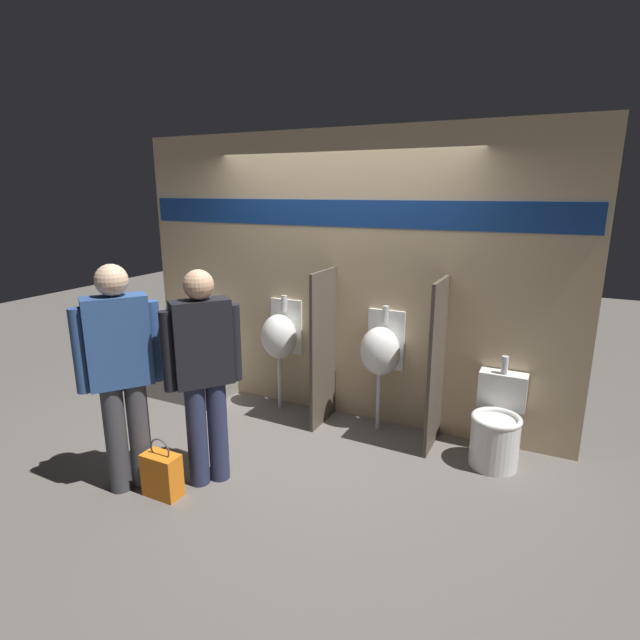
# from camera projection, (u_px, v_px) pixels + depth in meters

# --- Properties ---
(ground_plane) EXTENTS (16.00, 16.00, 0.00)m
(ground_plane) POSITION_uv_depth(u_px,v_px,m) (312.00, 436.00, 4.53)
(ground_plane) COLOR #5B5651
(display_wall) EXTENTS (4.34, 0.07, 2.70)m
(display_wall) POSITION_uv_depth(u_px,v_px,m) (340.00, 278.00, 4.71)
(display_wall) COLOR tan
(display_wall) RESTS_ON ground_plane
(sink_counter) EXTENTS (0.93, 0.57, 0.82)m
(sink_counter) POSITION_uv_depth(u_px,v_px,m) (187.00, 358.00, 5.38)
(sink_counter) COLOR gray
(sink_counter) RESTS_ON ground_plane
(sink_basin) EXTENTS (0.32, 0.32, 0.26)m
(sink_basin) POSITION_uv_depth(u_px,v_px,m) (191.00, 315.00, 5.29)
(sink_basin) COLOR white
(sink_basin) RESTS_ON sink_counter
(cell_phone) EXTENTS (0.07, 0.14, 0.01)m
(cell_phone) POSITION_uv_depth(u_px,v_px,m) (198.00, 326.00, 5.05)
(cell_phone) COLOR #232328
(cell_phone) RESTS_ON sink_counter
(divider_near_counter) EXTENTS (0.03, 0.50, 1.47)m
(divider_near_counter) POSITION_uv_depth(u_px,v_px,m) (323.00, 349.00, 4.63)
(divider_near_counter) COLOR #4C4238
(divider_near_counter) RESTS_ON ground_plane
(divider_mid) EXTENTS (0.03, 0.50, 1.47)m
(divider_mid) POSITION_uv_depth(u_px,v_px,m) (436.00, 366.00, 4.19)
(divider_mid) COLOR #4C4238
(divider_mid) RESTS_ON ground_plane
(urinal_near_counter) EXTENTS (0.37, 0.32, 1.15)m
(urinal_near_counter) POSITION_uv_depth(u_px,v_px,m) (280.00, 336.00, 4.94)
(urinal_near_counter) COLOR silver
(urinal_near_counter) RESTS_ON ground_plane
(urinal_far) EXTENTS (0.37, 0.32, 1.15)m
(urinal_far) POSITION_uv_depth(u_px,v_px,m) (381.00, 351.00, 4.49)
(urinal_far) COLOR silver
(urinal_far) RESTS_ON ground_plane
(toilet) EXTENTS (0.39, 0.56, 0.85)m
(toilet) POSITION_uv_depth(u_px,v_px,m) (496.00, 428.00, 4.03)
(toilet) COLOR white
(toilet) RESTS_ON ground_plane
(person_in_vest) EXTENTS (0.40, 0.47, 1.63)m
(person_in_vest) POSITION_uv_depth(u_px,v_px,m) (204.00, 370.00, 3.62)
(person_in_vest) COLOR #282D4C
(person_in_vest) RESTS_ON ground_plane
(person_with_lanyard) EXTENTS (0.40, 0.49, 1.68)m
(person_with_lanyard) POSITION_uv_depth(u_px,v_px,m) (121.00, 370.00, 3.53)
(person_with_lanyard) COLOR #3D3D42
(person_with_lanyard) RESTS_ON ground_plane
(shopping_bag) EXTENTS (0.27, 0.15, 0.45)m
(shopping_bag) POSITION_uv_depth(u_px,v_px,m) (162.00, 474.00, 3.61)
(shopping_bag) COLOR orange
(shopping_bag) RESTS_ON ground_plane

